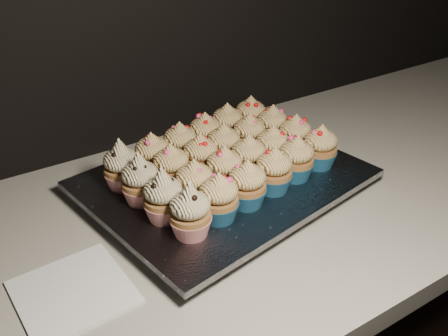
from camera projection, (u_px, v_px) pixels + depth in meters
The scene contains 28 objects.
worktop at pixel (233, 212), 0.89m from camera, with size 2.44×0.64×0.04m, color silver.
napkin at pixel (73, 292), 0.69m from camera, with size 0.15×0.15×0.00m, color white.
baking_tray at pixel (224, 186), 0.91m from camera, with size 0.43×0.33×0.02m, color black.
foil_lining at pixel (224, 178), 0.90m from camera, with size 0.46×0.36×0.01m, color silver.
cupcake_0 at pixel (190, 212), 0.73m from camera, with size 0.06×0.06×0.10m.
cupcake_1 at pixel (219, 198), 0.76m from camera, with size 0.06×0.06×0.08m.
cupcake_2 at pixel (247, 185), 0.80m from camera, with size 0.06×0.06×0.08m.
cupcake_3 at pixel (274, 171), 0.83m from camera, with size 0.06×0.06×0.08m.
cupcake_4 at pixel (296, 159), 0.87m from camera, with size 0.06×0.06×0.08m.
cupcake_5 at pixel (320, 147), 0.90m from camera, with size 0.06×0.06×0.08m.
cupcake_6 at pixel (163, 197), 0.76m from camera, with size 0.06×0.06×0.10m.
cupcake_7 at pixel (195, 184), 0.80m from camera, with size 0.06×0.06×0.08m.
cupcake_8 at pixel (224, 170), 0.84m from camera, with size 0.06×0.06×0.08m.
cupcake_9 at pixel (248, 158), 0.87m from camera, with size 0.06×0.06×0.08m.
cupcake_10 at pixel (272, 148), 0.90m from camera, with size 0.06×0.06×0.08m.
cupcake_11 at pixel (295, 136), 0.94m from camera, with size 0.06×0.06×0.08m.
cupcake_12 at pixel (141, 181), 0.80m from camera, with size 0.06×0.06×0.10m.
cupcake_13 at pixel (171, 168), 0.84m from camera, with size 0.06×0.06×0.08m.
cupcake_14 at pixel (201, 157), 0.88m from camera, with size 0.06×0.06×0.08m.
cupcake_15 at pixel (224, 146), 0.91m from camera, with size 0.06×0.06×0.08m.
cupcake_16 at pixel (249, 135), 0.95m from camera, with size 0.06×0.06×0.08m.
cupcake_17 at pixel (272, 126), 0.98m from camera, with size 0.06×0.06×0.08m.
cupcake_18 at pixel (122, 167), 0.84m from camera, with size 0.06×0.06×0.10m.
cupcake_19 at pixel (153, 156), 0.88m from camera, with size 0.06×0.06×0.08m.
cupcake_20 at pixel (180, 145), 0.91m from camera, with size 0.06×0.06×0.08m.
cupcake_21 at pixel (205, 134), 0.95m from camera, with size 0.06×0.06×0.08m.
cupcake_22 at pixel (227, 124), 0.99m from camera, with size 0.06×0.06×0.08m.
cupcake_23 at pixel (250, 117), 1.02m from camera, with size 0.06×0.06×0.08m.
Camera 1 is at (-0.40, 1.10, 1.40)m, focal length 40.00 mm.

